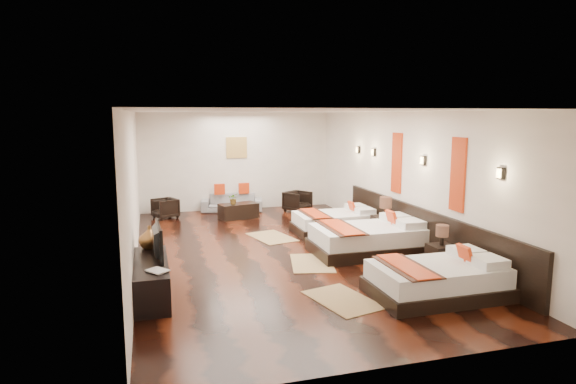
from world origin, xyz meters
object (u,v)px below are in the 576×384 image
object	(u,v)px
tv	(153,241)
figurine	(150,237)
nightstand_b	(385,226)
sofa	(232,202)
bed_near	(438,279)
armchair_left	(165,208)
nightstand_a	(441,255)
bed_far	(335,222)
book	(151,273)
bed_mid	(369,239)
table_plant	(234,199)
armchair_right	(297,201)
coffee_table	(238,211)
tv_console	(151,279)

from	to	relation	value
tv	figurine	distance (m)	0.61
tv	figurine	world-z (taller)	tv
nightstand_b	tv	size ratio (longest dim) A/B	1.06
figurine	sofa	world-z (taller)	figurine
bed_near	nightstand_b	xyz separation A→B (m)	(0.75, 3.22, 0.08)
nightstand_b	sofa	world-z (taller)	nightstand_b
tv	armchair_left	xyz separation A→B (m)	(0.36, 5.64, -0.55)
nightstand_a	bed_far	bearing A→B (deg)	103.27
nightstand_b	book	xyz separation A→B (m)	(-4.95, -2.65, 0.22)
bed_mid	table_plant	xyz separation A→B (m)	(-2.04, 3.94, 0.26)
nightstand_b	table_plant	distance (m)	4.23
armchair_right	table_plant	distance (m)	2.00
coffee_table	table_plant	size ratio (longest dim) A/B	3.31
bed_mid	nightstand_a	world-z (taller)	bed_mid
nightstand_a	tv_console	bearing A→B (deg)	178.71
sofa	armchair_right	xyz separation A→B (m)	(1.78, -0.58, 0.04)
bed_near	book	size ratio (longest dim) A/B	6.67
tv_console	armchair_right	bearing A→B (deg)	54.44
nightstand_b	book	bearing A→B (deg)	-151.85
book	figurine	distance (m)	1.39
nightstand_b	armchair_right	distance (m)	3.77
nightstand_b	sofa	distance (m)	5.01
bed_mid	sofa	size ratio (longest dim) A/B	1.28
nightstand_b	sofa	xyz separation A→B (m)	(-2.65, 4.25, -0.09)
nightstand_a	tv	bearing A→B (deg)	176.84
armchair_left	coffee_table	bearing A→B (deg)	50.45
bed_mid	coffee_table	distance (m)	4.43
nightstand_b	bed_mid	bearing A→B (deg)	-134.24
bed_far	tv	bearing A→B (deg)	-144.87
nightstand_b	armchair_left	size ratio (longest dim) A/B	1.65
bed_near	tv	bearing A→B (deg)	162.01
tv_console	bed_near	bearing A→B (deg)	-15.80
tv_console	figurine	xyz separation A→B (m)	(0.00, 0.76, 0.47)
bed_near	table_plant	size ratio (longest dim) A/B	6.64
armchair_right	table_plant	world-z (taller)	table_plant
coffee_table	tv_console	bearing A→B (deg)	-113.56
nightstand_a	table_plant	world-z (taller)	nightstand_a
nightstand_a	figurine	world-z (taller)	figurine
figurine	armchair_left	size ratio (longest dim) A/B	0.64
bed_near	tv_console	world-z (taller)	bed_near
bed_near	tv_console	size ratio (longest dim) A/B	1.11
bed_mid	coffee_table	size ratio (longest dim) A/B	2.20
tv_console	sofa	xyz separation A→B (m)	(2.29, 6.28, -0.02)
bed_far	figurine	size ratio (longest dim) A/B	4.92
book	table_plant	distance (m)	6.20
figurine	coffee_table	xyz separation A→B (m)	(2.29, 4.50, -0.54)
bed_far	nightstand_a	distance (m)	3.27
tv_console	armchair_right	distance (m)	7.01
bed_far	armchair_right	distance (m)	2.63
nightstand_a	armchair_left	size ratio (longest dim) A/B	1.39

